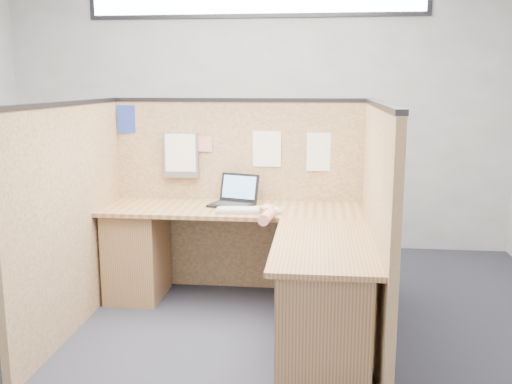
# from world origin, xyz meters

# --- Properties ---
(floor) EXTENTS (5.00, 5.00, 0.00)m
(floor) POSITION_xyz_m (0.00, 0.00, 0.00)
(floor) COLOR #21222F
(floor) RESTS_ON ground
(wall_back) EXTENTS (5.00, 0.00, 5.00)m
(wall_back) POSITION_xyz_m (0.00, 2.25, 1.40)
(wall_back) COLOR #949599
(wall_back) RESTS_ON floor
(wall_front) EXTENTS (5.00, 0.00, 5.00)m
(wall_front) POSITION_xyz_m (0.00, -2.25, 1.40)
(wall_front) COLOR #949599
(wall_front) RESTS_ON floor
(cubicle_partitions) EXTENTS (2.06, 1.83, 1.53)m
(cubicle_partitions) POSITION_xyz_m (0.00, 0.43, 0.77)
(cubicle_partitions) COLOR brown
(cubicle_partitions) RESTS_ON floor
(l_desk) EXTENTS (1.95, 1.75, 0.73)m
(l_desk) POSITION_xyz_m (0.18, 0.29, 0.39)
(l_desk) COLOR brown
(l_desk) RESTS_ON floor
(laptop) EXTENTS (0.37, 0.38, 0.23)m
(laptop) POSITION_xyz_m (-0.02, 0.79, 0.79)
(laptop) COLOR black
(laptop) RESTS_ON l_desk
(keyboard) EXTENTS (0.48, 0.19, 0.03)m
(keyboard) POSITION_xyz_m (0.14, 0.53, 0.75)
(keyboard) COLOR gray
(keyboard) RESTS_ON l_desk
(mouse) EXTENTS (0.12, 0.09, 0.05)m
(mouse) POSITION_xyz_m (0.28, 0.48, 0.75)
(mouse) COLOR #B5B5B9
(mouse) RESTS_ON l_desk
(hand_forearm) EXTENTS (0.11, 0.40, 0.08)m
(hand_forearm) POSITION_xyz_m (0.29, 0.33, 0.77)
(hand_forearm) COLOR tan
(hand_forearm) RESTS_ON l_desk
(blue_poster) EXTENTS (0.16, 0.03, 0.22)m
(blue_poster) POSITION_xyz_m (-0.88, 0.97, 1.36)
(blue_poster) COLOR navy
(blue_poster) RESTS_ON cubicle_partitions
(american_flag) EXTENTS (0.19, 0.01, 0.32)m
(american_flag) POSITION_xyz_m (-0.32, 0.96, 1.16)
(american_flag) COLOR olive
(american_flag) RESTS_ON cubicle_partitions
(file_holder) EXTENTS (0.27, 0.05, 0.35)m
(file_holder) POSITION_xyz_m (-0.45, 0.94, 1.09)
(file_holder) COLOR slate
(file_holder) RESTS_ON cubicle_partitions
(paper_left) EXTENTS (0.22, 0.01, 0.28)m
(paper_left) POSITION_xyz_m (0.23, 0.97, 1.14)
(paper_left) COLOR white
(paper_left) RESTS_ON cubicle_partitions
(paper_right) EXTENTS (0.23, 0.03, 0.30)m
(paper_right) POSITION_xyz_m (0.65, 0.97, 1.12)
(paper_right) COLOR white
(paper_right) RESTS_ON cubicle_partitions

